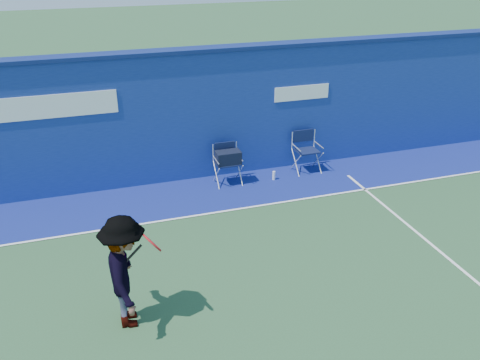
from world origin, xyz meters
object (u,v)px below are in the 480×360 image
object	(u,v)px
directors_chair_left	(228,168)
tennis_player	(125,272)
water_bottle	(274,176)
directors_chair_right	(306,159)

from	to	relation	value
directors_chair_left	tennis_player	distance (m)	5.02
water_bottle	tennis_player	bearing A→B (deg)	-134.13
tennis_player	directors_chair_right	bearing A→B (deg)	41.25
directors_chair_left	water_bottle	xyz separation A→B (m)	(1.10, -0.15, -0.29)
tennis_player	water_bottle	bearing A→B (deg)	45.87
directors_chair_left	water_bottle	bearing A→B (deg)	-7.66
directors_chair_left	directors_chair_right	bearing A→B (deg)	2.55
directors_chair_left	water_bottle	world-z (taller)	directors_chair_left
tennis_player	directors_chair_left	bearing A→B (deg)	56.21
directors_chair_right	directors_chair_left	bearing A→B (deg)	-177.45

